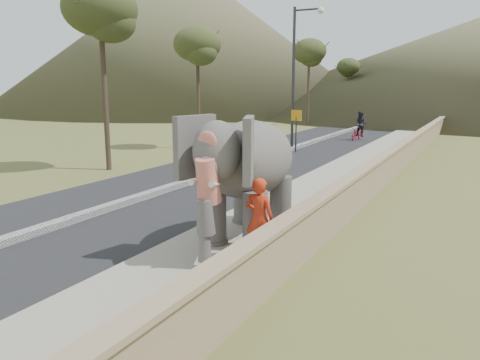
# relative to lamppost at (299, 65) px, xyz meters

# --- Properties ---
(ground) EXTENTS (160.00, 160.00, 0.00)m
(ground) POSITION_rel_lamppost_xyz_m (4.69, -17.05, -4.87)
(ground) COLOR olive
(ground) RESTS_ON ground
(road) EXTENTS (7.00, 120.00, 0.03)m
(road) POSITION_rel_lamppost_xyz_m (-0.31, -7.05, -4.86)
(road) COLOR black
(road) RESTS_ON ground
(median) EXTENTS (0.35, 120.00, 0.22)m
(median) POSITION_rel_lamppost_xyz_m (-0.31, -7.05, -4.76)
(median) COLOR black
(median) RESTS_ON ground
(walkway) EXTENTS (3.00, 120.00, 0.15)m
(walkway) POSITION_rel_lamppost_xyz_m (4.69, -7.05, -4.80)
(walkway) COLOR #9E9687
(walkway) RESTS_ON ground
(parapet) EXTENTS (0.30, 120.00, 1.10)m
(parapet) POSITION_rel_lamppost_xyz_m (6.34, -7.05, -4.32)
(parapet) COLOR tan
(parapet) RESTS_ON ground
(lamppost) EXTENTS (1.76, 0.36, 8.00)m
(lamppost) POSITION_rel_lamppost_xyz_m (0.00, 0.00, 0.00)
(lamppost) COLOR #302F34
(lamppost) RESTS_ON ground
(signboard) EXTENTS (0.60, 0.08, 2.40)m
(signboard) POSITION_rel_lamppost_xyz_m (0.19, -0.66, -3.23)
(signboard) COLOR #2D2D33
(signboard) RESTS_ON ground
(hill_left) EXTENTS (60.00, 60.00, 22.00)m
(hill_left) POSITION_rel_lamppost_xyz_m (-33.31, 37.95, 6.13)
(hill_left) COLOR brown
(hill_left) RESTS_ON ground
(elephant_and_man) EXTENTS (2.48, 4.27, 2.98)m
(elephant_and_man) POSITION_rel_lamppost_xyz_m (4.71, -15.42, -3.25)
(elephant_and_man) COLOR #65605B
(elephant_and_man) RESTS_ON ground
(motorcyclist) EXTENTS (1.08, 1.89, 2.00)m
(motorcyclist) POSITION_rel_lamppost_xyz_m (1.88, 6.89, -4.09)
(motorcyclist) COLOR maroon
(motorcyclist) RESTS_ON ground
(trees) EXTENTS (46.95, 42.00, 8.38)m
(trees) POSITION_rel_lamppost_xyz_m (8.92, 10.77, -1.14)
(trees) COLOR #473828
(trees) RESTS_ON ground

